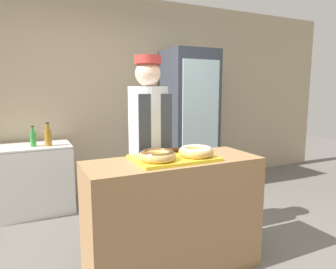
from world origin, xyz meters
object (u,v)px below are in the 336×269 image
(brownie_back_left, at_px, (156,152))
(bottle_amber, at_px, (48,137))
(chest_freezer, at_px, (33,179))
(serving_tray, at_px, (174,158))
(brownie_back_right, at_px, (175,150))
(donut_chocolate_glaze, at_px, (158,155))
(bottle_green, at_px, (33,138))
(donut_light_glaze, at_px, (196,151))
(beverage_fridge, at_px, (189,121))
(baker_person, at_px, (149,147))

(brownie_back_left, bearing_deg, bottle_amber, 115.01)
(brownie_back_left, relative_size, chest_freezer, 0.09)
(serving_tray, height_order, brownie_back_right, brownie_back_right)
(donut_chocolate_glaze, xyz_separation_m, bottle_green, (-0.78, 1.74, -0.08))
(donut_light_glaze, height_order, brownie_back_left, donut_light_glaze)
(bottle_green, bearing_deg, beverage_fridge, 2.08)
(donut_chocolate_glaze, xyz_separation_m, beverage_fridge, (1.29, 1.81, 0.02))
(serving_tray, height_order, chest_freezer, serving_tray)
(donut_chocolate_glaze, distance_m, bottle_green, 1.91)
(serving_tray, relative_size, bottle_amber, 2.28)
(chest_freezer, relative_size, bottle_green, 3.70)
(donut_light_glaze, bearing_deg, baker_person, 106.02)
(serving_tray, distance_m, donut_light_glaze, 0.18)
(beverage_fridge, distance_m, bottle_amber, 1.92)
(donut_chocolate_glaze, bearing_deg, brownie_back_right, 40.00)
(donut_chocolate_glaze, bearing_deg, serving_tray, 21.07)
(chest_freezer, bearing_deg, brownie_back_right, -56.72)
(donut_light_glaze, relative_size, chest_freezer, 0.31)
(chest_freezer, bearing_deg, bottle_amber, -31.76)
(baker_person, bearing_deg, bottle_green, 128.73)
(donut_chocolate_glaze, bearing_deg, baker_person, 74.35)
(donut_light_glaze, bearing_deg, serving_tray, 158.93)
(donut_light_glaze, bearing_deg, bottle_amber, 119.02)
(baker_person, bearing_deg, donut_light_glaze, -73.98)
(serving_tray, xyz_separation_m, brownie_back_left, (-0.09, 0.15, 0.03))
(donut_chocolate_glaze, height_order, donut_light_glaze, same)
(brownie_back_right, bearing_deg, donut_light_glaze, -70.15)
(donut_light_glaze, xyz_separation_m, baker_person, (-0.16, 0.57, -0.05))
(bottle_amber, bearing_deg, serving_tray, -64.47)
(brownie_back_left, distance_m, bottle_green, 1.75)
(serving_tray, relative_size, beverage_fridge, 0.31)
(brownie_back_right, xyz_separation_m, beverage_fridge, (1.04, 1.61, 0.04))
(donut_light_glaze, distance_m, beverage_fridge, 2.06)
(chest_freezer, height_order, bottle_amber, bottle_amber)
(donut_light_glaze, xyz_separation_m, bottle_green, (-1.10, 1.74, -0.08))
(chest_freezer, distance_m, bottle_green, 0.50)
(donut_light_glaze, relative_size, bottle_amber, 1.00)
(beverage_fridge, bearing_deg, donut_light_glaze, -118.11)
(donut_chocolate_glaze, relative_size, donut_light_glaze, 1.00)
(brownie_back_left, distance_m, beverage_fridge, 2.02)
(bottle_amber, distance_m, bottle_green, 0.16)
(serving_tray, bearing_deg, chest_freezer, 118.95)
(donut_chocolate_glaze, distance_m, bottle_amber, 1.82)
(beverage_fridge, xyz_separation_m, bottle_green, (-2.07, -0.08, -0.10))
(beverage_fridge, height_order, chest_freezer, beverage_fridge)
(serving_tray, height_order, donut_chocolate_glaze, donut_chocolate_glaze)
(donut_light_glaze, bearing_deg, brownie_back_right, 109.85)
(brownie_back_right, height_order, chest_freezer, brownie_back_right)
(donut_chocolate_glaze, relative_size, chest_freezer, 0.31)
(brownie_back_right, bearing_deg, bottle_amber, 120.18)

